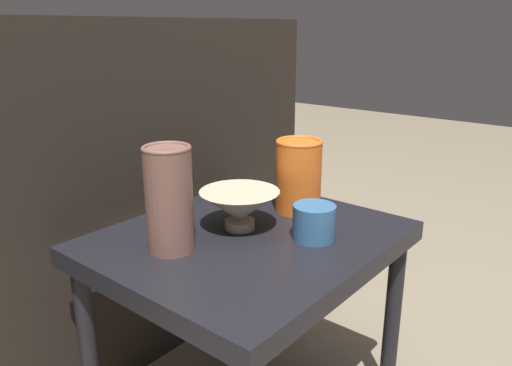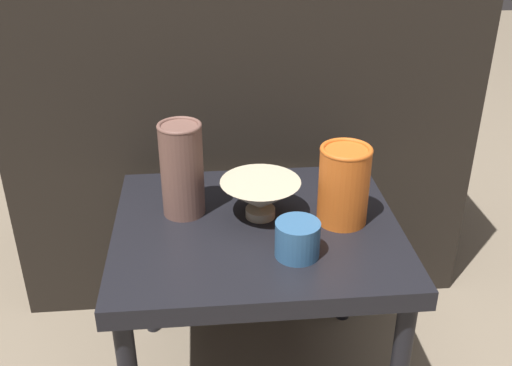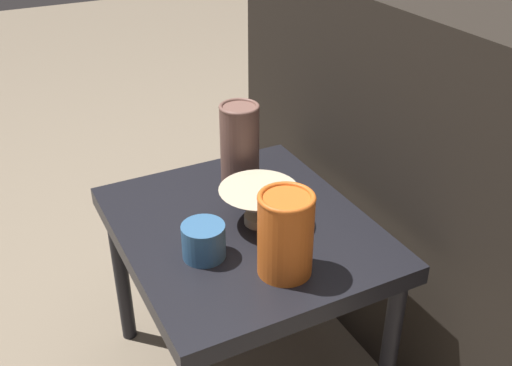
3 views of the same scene
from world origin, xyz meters
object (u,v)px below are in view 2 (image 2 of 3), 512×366
Objects in this scene: bowl at (260,196)px; cup at (297,239)px; vase_textured_left at (182,168)px; vase_colorful_right at (344,185)px.

bowl reaches higher than cup.
cup is (0.21, -0.18, -0.07)m from vase_textured_left.
bowl is at bearing 110.39° from cup.
vase_colorful_right is (0.16, -0.04, 0.04)m from bowl.
vase_colorful_right is 1.96× the size of cup.
vase_colorful_right is (0.32, -0.07, -0.02)m from vase_textured_left.
vase_colorful_right is at bearing 45.20° from cup.
vase_textured_left is at bearing 139.79° from cup.
vase_textured_left is 0.33m from vase_colorful_right.
bowl is at bearing 167.86° from vase_colorful_right.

